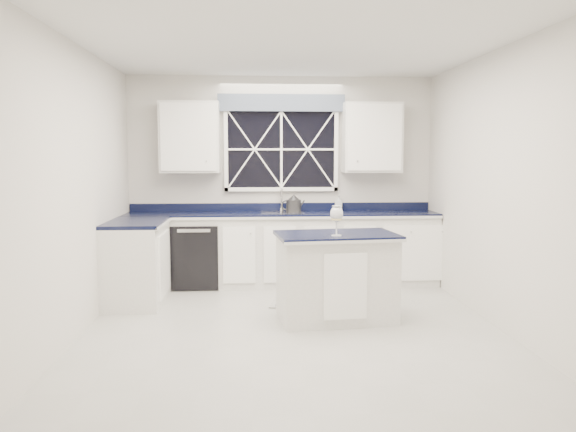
{
  "coord_description": "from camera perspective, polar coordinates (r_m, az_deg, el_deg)",
  "views": [
    {
      "loc": [
        -0.38,
        -5.2,
        1.68
      ],
      "look_at": [
        -0.03,
        0.4,
        1.06
      ],
      "focal_mm": 35.0,
      "sensor_mm": 36.0,
      "label": 1
    }
  ],
  "objects": [
    {
      "name": "wine_glass",
      "position": [
        5.47,
        4.96,
        0.1
      ],
      "size": [
        0.13,
        0.13,
        0.3
      ],
      "color": "silver",
      "rests_on": "island"
    },
    {
      "name": "dishwasher",
      "position": [
        7.3,
        -9.24,
        -3.85
      ],
      "size": [
        0.6,
        0.58,
        0.82
      ],
      "primitive_type": "cube",
      "color": "black",
      "rests_on": "ground"
    },
    {
      "name": "window",
      "position": [
        7.42,
        -0.68,
        7.41
      ],
      "size": [
        1.65,
        0.09,
        1.26
      ],
      "color": "black",
      "rests_on": "ground"
    },
    {
      "name": "faucet",
      "position": [
        7.38,
        -0.65,
        1.73
      ],
      "size": [
        0.05,
        0.2,
        0.3
      ],
      "color": "#BABABC",
      "rests_on": "countertop"
    },
    {
      "name": "soap_bottle",
      "position": [
        7.47,
        5.17,
        1.33
      ],
      "size": [
        0.11,
        0.11,
        0.21
      ],
      "primitive_type": "imported",
      "rotation": [
        0.0,
        0.0,
        -0.21
      ],
      "color": "silver",
      "rests_on": "countertop"
    },
    {
      "name": "island",
      "position": [
        5.75,
        4.92,
        -6.15
      ],
      "size": [
        1.26,
        0.84,
        0.89
      ],
      "rotation": [
        0.0,
        0.0,
        0.11
      ],
      "color": "silver",
      "rests_on": "ground"
    },
    {
      "name": "rug",
      "position": [
        6.51,
        3.93,
        -8.62
      ],
      "size": [
        1.34,
        0.98,
        0.02
      ],
      "rotation": [
        0.0,
        0.0,
        -0.21
      ],
      "color": "#A5A5A1",
      "rests_on": "ground"
    },
    {
      "name": "countertop",
      "position": [
        7.2,
        -0.57,
        0.19
      ],
      "size": [
        3.98,
        0.64,
        0.04
      ],
      "primitive_type": "cube",
      "color": "black",
      "rests_on": "base_cabinets"
    },
    {
      "name": "back_wall",
      "position": [
        7.47,
        -0.69,
        3.71
      ],
      "size": [
        4.0,
        0.1,
        2.7
      ],
      "primitive_type": "cube",
      "color": "silver",
      "rests_on": "ground"
    },
    {
      "name": "base_cabinets",
      "position": [
        7.09,
        -3.17,
        -3.74
      ],
      "size": [
        3.99,
        1.6,
        0.9
      ],
      "color": "silver",
      "rests_on": "ground"
    },
    {
      "name": "ground",
      "position": [
        5.48,
        0.55,
        -11.6
      ],
      "size": [
        4.5,
        4.5,
        0.0
      ],
      "primitive_type": "plane",
      "color": "#A9A9A5",
      "rests_on": "ground"
    },
    {
      "name": "upper_cabinets",
      "position": [
        7.3,
        -0.63,
        7.98
      ],
      "size": [
        3.1,
        0.34,
        0.9
      ],
      "color": "silver",
      "rests_on": "ground"
    },
    {
      "name": "kettle",
      "position": [
        7.27,
        0.56,
        1.23
      ],
      "size": [
        0.32,
        0.23,
        0.23
      ],
      "rotation": [
        0.0,
        0.0,
        0.22
      ],
      "color": "#2E2E31",
      "rests_on": "countertop"
    }
  ]
}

